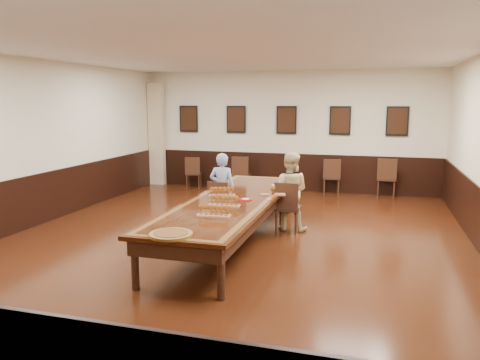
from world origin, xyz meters
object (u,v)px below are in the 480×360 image
(spare_chair_b, at_px, (241,173))
(carved_platter, at_px, (171,234))
(chair_woman, at_px, (288,206))
(spare_chair_d, at_px, (387,177))
(person_woman, at_px, (289,191))
(spare_chair_a, at_px, (194,172))
(person_man, at_px, (222,189))
(conference_table, at_px, (232,207))
(chair_man, at_px, (221,203))
(spare_chair_c, at_px, (331,176))

(spare_chair_b, xyz_separation_m, carved_platter, (1.05, -6.80, 0.30))
(chair_woman, distance_m, carved_platter, 3.38)
(chair_woman, xyz_separation_m, spare_chair_d, (1.81, 3.82, 0.03))
(spare_chair_d, distance_m, person_woman, 4.14)
(spare_chair_a, height_order, spare_chair_b, spare_chair_b)
(person_man, bearing_deg, conference_table, 115.42)
(chair_woman, relative_size, person_woman, 0.64)
(spare_chair_a, xyz_separation_m, person_man, (1.99, -3.45, 0.27))
(spare_chair_d, relative_size, carved_platter, 1.48)
(person_woman, bearing_deg, spare_chair_a, -45.59)
(chair_man, height_order, person_woman, person_woman)
(spare_chair_a, height_order, person_woman, person_woman)
(conference_table, bearing_deg, spare_chair_c, 75.30)
(spare_chair_a, xyz_separation_m, spare_chair_c, (3.77, 0.17, 0.03))
(chair_woman, bearing_deg, conference_table, 50.91)
(chair_woman, bearing_deg, spare_chair_b, -60.47)
(spare_chair_c, height_order, person_man, person_man)
(person_woman, bearing_deg, chair_woman, 90.00)
(chair_woman, height_order, spare_chair_d, spare_chair_d)
(chair_woman, height_order, conference_table, chair_woman)
(spare_chair_a, bearing_deg, person_woman, 121.07)
(conference_table, bearing_deg, person_man, 115.84)
(conference_table, bearing_deg, person_woman, 52.65)
(spare_chair_b, distance_m, spare_chair_c, 2.38)
(person_man, distance_m, carved_platter, 3.45)
(spare_chair_d, distance_m, carved_platter, 7.57)
(conference_table, distance_m, carved_platter, 2.31)
(spare_chair_b, relative_size, person_man, 0.68)
(carved_platter, bearing_deg, conference_table, 88.08)
(spare_chair_c, xyz_separation_m, spare_chair_d, (1.37, 0.03, 0.03))
(spare_chair_a, xyz_separation_m, conference_table, (2.53, -4.57, 0.17))
(spare_chair_d, height_order, person_man, person_man)
(chair_man, height_order, conference_table, chair_man)
(spare_chair_a, height_order, conference_table, spare_chair_a)
(spare_chair_c, height_order, person_woman, person_woman)
(person_man, bearing_deg, carved_platter, 97.32)
(spare_chair_b, bearing_deg, spare_chair_c, 177.88)
(chair_woman, xyz_separation_m, person_woman, (0.00, 0.10, 0.27))
(spare_chair_d, xyz_separation_m, conference_table, (-2.61, -4.77, 0.11))
(chair_man, xyz_separation_m, person_man, (-0.00, 0.09, 0.26))
(chair_woman, xyz_separation_m, conference_table, (-0.80, -0.95, 0.14))
(spare_chair_b, relative_size, spare_chair_d, 0.96)
(conference_table, height_order, carved_platter, carved_platter)
(chair_man, relative_size, person_woman, 0.60)
(chair_man, relative_size, chair_woman, 0.94)
(spare_chair_a, relative_size, conference_table, 0.18)
(spare_chair_b, bearing_deg, chair_man, 91.83)
(person_woman, bearing_deg, carved_platter, 76.30)
(spare_chair_d, bearing_deg, conference_table, 63.10)
(spare_chair_d, height_order, carved_platter, spare_chair_d)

